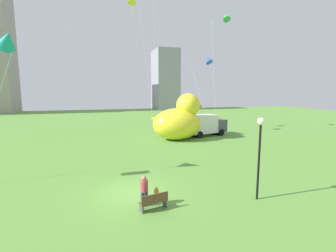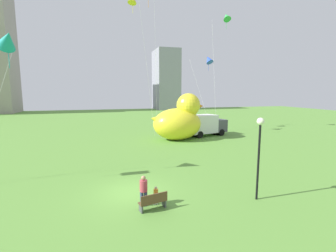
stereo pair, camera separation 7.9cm
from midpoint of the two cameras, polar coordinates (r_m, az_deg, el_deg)
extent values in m
plane|color=#5D943B|center=(15.26, -8.59, -15.14)|extent=(140.00, 140.00, 0.00)
cube|color=brown|center=(13.06, -3.61, -17.20)|extent=(1.53, 0.77, 0.06)
cube|color=brown|center=(12.80, -3.23, -16.50)|extent=(1.44, 0.39, 0.45)
cube|color=#47474C|center=(12.93, -6.36, -18.63)|extent=(0.16, 0.38, 0.39)
cube|color=#47474C|center=(13.42, -0.96, -17.52)|extent=(0.16, 0.38, 0.39)
cylinder|color=#38476B|center=(13.42, -6.18, -16.58)|extent=(0.19, 0.19, 0.81)
cylinder|color=#38476B|center=(13.45, -5.28, -16.50)|extent=(0.19, 0.19, 0.81)
cylinder|color=#B23F4C|center=(13.16, -5.77, -13.73)|extent=(0.41, 0.41, 0.61)
sphere|color=#A87C5B|center=(13.00, -5.80, -12.00)|extent=(0.24, 0.24, 0.24)
cylinder|color=silver|center=(13.61, -3.15, -16.93)|extent=(0.11, 0.11, 0.49)
cylinder|color=silver|center=(13.63, -2.62, -16.87)|extent=(0.11, 0.11, 0.49)
cylinder|color=gold|center=(13.44, -2.90, -15.24)|extent=(0.25, 0.25, 0.37)
sphere|color=#D8AD8C|center=(13.34, -2.91, -14.23)|extent=(0.14, 0.14, 0.14)
ellipsoid|color=yellow|center=(30.25, 2.02, 0.45)|extent=(6.04, 4.47, 3.94)
sphere|color=yellow|center=(30.50, 4.64, 4.89)|extent=(2.94, 2.94, 2.94)
cone|color=orange|center=(30.99, 6.94, 4.63)|extent=(1.32, 1.32, 1.32)
cone|color=yellow|center=(29.47, -2.84, 1.53)|extent=(1.80, 1.58, 1.90)
cylinder|color=black|center=(14.43, 20.29, -8.00)|extent=(0.12, 0.12, 4.24)
sphere|color=#EAEACC|center=(13.99, 20.75, 1.02)|extent=(0.40, 0.40, 0.40)
cube|color=white|center=(33.01, 7.52, 0.47)|extent=(4.63, 3.21, 2.40)
cube|color=#4C4C56|center=(34.86, 11.37, 0.19)|extent=(2.12, 2.62, 1.68)
cylinder|color=black|center=(34.86, 11.08, -1.20)|extent=(1.43, 2.54, 0.90)
cylinder|color=black|center=(32.67, 6.23, -1.72)|extent=(1.43, 2.54, 0.90)
cube|color=gray|center=(83.37, -0.69, 10.70)|extent=(7.31, 11.08, 19.53)
cone|color=teal|center=(18.75, -33.56, 16.44)|extent=(1.77, 1.90, 1.55)
cylinder|color=teal|center=(18.63, -33.34, 13.72)|extent=(0.04, 0.04, 1.60)
cylinder|color=silver|center=(37.89, 10.57, 11.58)|extent=(0.41, 3.31, 16.77)
cone|color=green|center=(39.87, 13.36, 23.57)|extent=(1.24, 1.64, 1.54)
cylinder|color=green|center=(39.64, 13.31, 22.32)|extent=(0.04, 0.04, 1.60)
cylinder|color=silver|center=(36.74, 7.46, 7.10)|extent=(2.42, 3.45, 10.80)
cone|color=blue|center=(38.82, 9.30, 15.10)|extent=(1.55, 1.81, 1.53)
cylinder|color=blue|center=(38.72, 9.27, 13.77)|extent=(0.04, 0.04, 1.60)
cylinder|color=silver|center=(36.64, -3.05, 13.93)|extent=(0.75, 1.86, 19.45)
cylinder|color=orange|center=(38.70, -4.79, 27.00)|extent=(0.04, 0.04, 1.60)
cylinder|color=silver|center=(31.27, -5.04, 12.91)|extent=(2.49, 3.00, 17.27)
cylinder|color=yellow|center=(33.77, -8.41, 25.90)|extent=(0.04, 0.04, 1.60)
camera|label=1|loc=(0.04, -90.11, -0.02)|focal=26.09mm
camera|label=2|loc=(0.04, 89.89, 0.02)|focal=26.09mm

